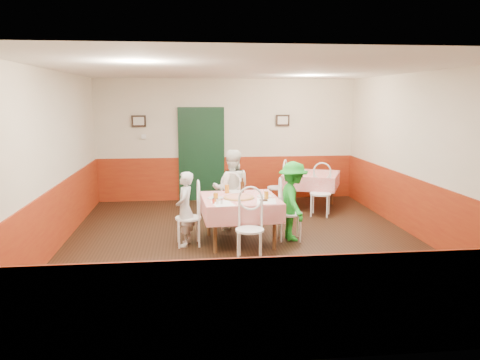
{
  "coord_description": "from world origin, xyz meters",
  "views": [
    {
      "loc": [
        -0.9,
        -7.34,
        2.37
      ],
      "look_at": [
        -0.07,
        0.1,
        1.05
      ],
      "focal_mm": 35.0,
      "sensor_mm": 36.0,
      "label": 1
    }
  ],
  "objects": [
    {
      "name": "floor",
      "position": [
        0.0,
        0.0,
        0.0
      ],
      "size": [
        7.0,
        7.0,
        0.0
      ],
      "primitive_type": "plane",
      "color": "black",
      "rests_on": "ground"
    },
    {
      "name": "ceiling",
      "position": [
        0.0,
        0.0,
        2.8
      ],
      "size": [
        7.0,
        7.0,
        0.0
      ],
      "primitive_type": "plane",
      "color": "white",
      "rests_on": "back_wall"
    },
    {
      "name": "back_wall",
      "position": [
        0.0,
        3.5,
        1.4
      ],
      "size": [
        6.0,
        0.1,
        2.8
      ],
      "primitive_type": "cube",
      "color": "beige",
      "rests_on": "ground"
    },
    {
      "name": "front_wall",
      "position": [
        0.0,
        -3.5,
        1.4
      ],
      "size": [
        6.0,
        0.1,
        2.8
      ],
      "primitive_type": "cube",
      "color": "beige",
      "rests_on": "ground"
    },
    {
      "name": "left_wall",
      "position": [
        -3.0,
        0.0,
        1.4
      ],
      "size": [
        0.1,
        7.0,
        2.8
      ],
      "primitive_type": "cube",
      "color": "beige",
      "rests_on": "ground"
    },
    {
      "name": "right_wall",
      "position": [
        3.0,
        0.0,
        1.4
      ],
      "size": [
        0.1,
        7.0,
        2.8
      ],
      "primitive_type": "cube",
      "color": "beige",
      "rests_on": "ground"
    },
    {
      "name": "wainscot_back",
      "position": [
        0.0,
        3.48,
        0.5
      ],
      "size": [
        6.0,
        0.03,
        1.0
      ],
      "primitive_type": "cube",
      "color": "maroon",
      "rests_on": "ground"
    },
    {
      "name": "wainscot_front",
      "position": [
        0.0,
        -3.48,
        0.5
      ],
      "size": [
        6.0,
        0.03,
        1.0
      ],
      "primitive_type": "cube",
      "color": "maroon",
      "rests_on": "ground"
    },
    {
      "name": "wainscot_left",
      "position": [
        -2.98,
        0.0,
        0.5
      ],
      "size": [
        0.03,
        7.0,
        1.0
      ],
      "primitive_type": "cube",
      "color": "maroon",
      "rests_on": "ground"
    },
    {
      "name": "wainscot_right",
      "position": [
        2.98,
        0.0,
        0.5
      ],
      "size": [
        0.03,
        7.0,
        1.0
      ],
      "primitive_type": "cube",
      "color": "maroon",
      "rests_on": "ground"
    },
    {
      "name": "door",
      "position": [
        -0.6,
        3.45,
        1.05
      ],
      "size": [
        0.96,
        0.06,
        2.1
      ],
      "primitive_type": "cube",
      "color": "black",
      "rests_on": "ground"
    },
    {
      "name": "picture_left",
      "position": [
        -2.0,
        3.45,
        1.85
      ],
      "size": [
        0.32,
        0.03,
        0.26
      ],
      "primitive_type": "cube",
      "color": "black",
      "rests_on": "back_wall"
    },
    {
      "name": "picture_right",
      "position": [
        1.3,
        3.45,
        1.85
      ],
      "size": [
        0.32,
        0.03,
        0.26
      ],
      "primitive_type": "cube",
      "color": "black",
      "rests_on": "back_wall"
    },
    {
      "name": "thermostat",
      "position": [
        -1.9,
        3.45,
        1.5
      ],
      "size": [
        0.1,
        0.03,
        0.1
      ],
      "primitive_type": "cube",
      "color": "white",
      "rests_on": "back_wall"
    },
    {
      "name": "main_table",
      "position": [
        -0.07,
        0.1,
        0.38
      ],
      "size": [
        1.29,
        1.29,
        0.77
      ],
      "primitive_type": "cube",
      "rotation": [
        0.0,
        0.0,
        0.06
      ],
      "color": "red",
      "rests_on": "ground"
    },
    {
      "name": "second_table",
      "position": [
        1.74,
        2.44,
        0.38
      ],
      "size": [
        1.47,
        1.47,
        0.77
      ],
      "primitive_type": "cube",
      "rotation": [
        0.0,
        0.0,
        -0.4
      ],
      "color": "red",
      "rests_on": "ground"
    },
    {
      "name": "chair_left",
      "position": [
        -0.92,
        0.05,
        0.45
      ],
      "size": [
        0.44,
        0.44,
        0.9
      ],
      "primitive_type": null,
      "rotation": [
        0.0,
        0.0,
        -1.52
      ],
      "color": "white",
      "rests_on": "ground"
    },
    {
      "name": "chair_right",
      "position": [
        0.77,
        0.15,
        0.45
      ],
      "size": [
        0.46,
        0.46,
        0.9
      ],
      "primitive_type": null,
      "rotation": [
        0.0,
        0.0,
        1.47
      ],
      "color": "white",
      "rests_on": "ground"
    },
    {
      "name": "chair_far",
      "position": [
        -0.12,
        0.95,
        0.45
      ],
      "size": [
        0.49,
        0.49,
        0.9
      ],
      "primitive_type": null,
      "rotation": [
        0.0,
        0.0,
        2.96
      ],
      "color": "white",
      "rests_on": "ground"
    },
    {
      "name": "chair_near",
      "position": [
        -0.02,
        -0.75,
        0.45
      ],
      "size": [
        0.49,
        0.49,
        0.9
      ],
      "primitive_type": null,
      "rotation": [
        0.0,
        0.0,
        -0.19
      ],
      "color": "white",
      "rests_on": "ground"
    },
    {
      "name": "chair_second_a",
      "position": [
        0.99,
        2.44,
        0.45
      ],
      "size": [
        0.55,
        0.55,
        0.9
      ],
      "primitive_type": null,
      "rotation": [
        0.0,
        0.0,
        -1.97
      ],
      "color": "white",
      "rests_on": "ground"
    },
    {
      "name": "chair_second_b",
      "position": [
        1.74,
        1.69,
        0.45
      ],
      "size": [
        0.55,
        0.55,
        0.9
      ],
      "primitive_type": null,
      "rotation": [
        0.0,
        0.0,
        -0.4
      ],
      "color": "white",
      "rests_on": "ground"
    },
    {
      "name": "pizza",
      "position": [
        -0.1,
        0.04,
        0.78
      ],
      "size": [
        0.51,
        0.51,
        0.03
      ],
      "primitive_type": "cylinder",
      "rotation": [
        0.0,
        0.0,
        0.06
      ],
      "color": "#B74723",
      "rests_on": "main_table"
    },
    {
      "name": "plate_left",
      "position": [
        -0.49,
        0.07,
        0.77
      ],
      "size": [
        0.26,
        0.26,
        0.01
      ],
      "primitive_type": "cylinder",
      "rotation": [
        0.0,
        0.0,
        0.06
      ],
      "color": "white",
      "rests_on": "main_table"
    },
    {
      "name": "plate_right",
      "position": [
        0.34,
        0.11,
        0.77
      ],
      "size": [
        0.26,
        0.26,
        0.01
      ],
      "primitive_type": "cylinder",
      "rotation": [
        0.0,
        0.0,
        0.06
      ],
      "color": "white",
      "rests_on": "main_table"
    },
    {
      "name": "plate_far",
      "position": [
        -0.11,
        0.54,
        0.77
      ],
      "size": [
        0.26,
        0.26,
        0.01
      ],
      "primitive_type": "cylinder",
      "rotation": [
        0.0,
        0.0,
        0.06
      ],
      "color": "white",
      "rests_on": "main_table"
    },
    {
      "name": "glass_a",
      "position": [
        -0.49,
        -0.16,
        0.83
      ],
      "size": [
        0.08,
        0.08,
        0.14
      ],
      "primitive_type": "cylinder",
      "rotation": [
        0.0,
        0.0,
        0.06
      ],
      "color": "#BF7219",
      "rests_on": "main_table"
    },
    {
      "name": "glass_b",
      "position": [
        0.33,
        -0.09,
        0.82
      ],
      "size": [
        0.07,
        0.07,
        0.13
      ],
      "primitive_type": "cylinder",
      "rotation": [
        0.0,
        0.0,
        0.06
      ],
      "color": "#BF7219",
      "rests_on": "main_table"
    },
    {
      "name": "glass_c",
      "position": [
        -0.26,
        0.48,
        0.83
      ],
      "size": [
        0.08,
        0.08,
        0.14
      ],
      "primitive_type": "cylinder",
      "rotation": [
        0.0,
        0.0,
        0.06
      ],
      "color": "#BF7219",
      "rests_on": "main_table"
    },
    {
      "name": "beer_bottle",
      "position": [
        0.01,
        0.51,
        0.88
      ],
      "size": [
        0.07,
        0.07,
        0.23
      ],
      "primitive_type": "cylinder",
      "rotation": [
        0.0,
        0.0,
        0.06
      ],
      "color": "#381C0A",
      "rests_on": "main_table"
    },
    {
      "name": "shaker_a",
      "position": [
        -0.47,
        -0.34,
        0.81
      ],
      "size": [
        0.04,
        0.04,
        0.09
      ],
      "primitive_type": "cylinder",
      "rotation": [
        0.0,
        0.0,
        0.06
      ],
      "color": "silver",
      "rests_on": "main_table"
    },
    {
      "name": "shaker_b",
      "position": [
        -0.41,
        -0.38,
        0.81
      ],
      "size": [
        0.04,
        0.04,
        0.09
      ],
      "primitive_type": "cylinder",
      "rotation": [
        0.0,
        0.0,
        0.06
      ],
      "color": "silver",
      "rests_on": "main_table"
    },
    {
      "name": "shaker_c",
      "position": [
        -0.53,
        -0.32,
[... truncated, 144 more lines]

